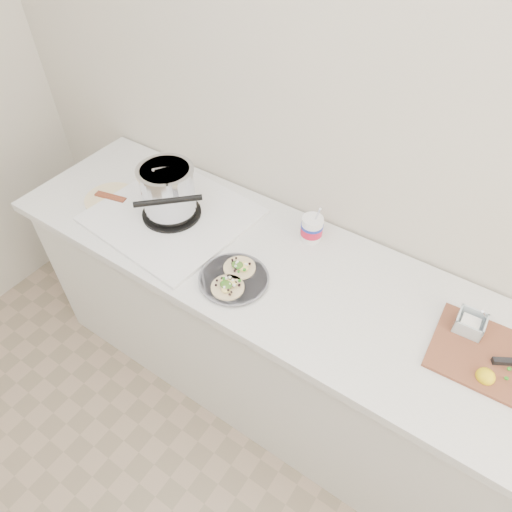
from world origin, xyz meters
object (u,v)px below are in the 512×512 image
Objects in this scene: tub at (313,226)px; stove at (169,199)px; bacon_plate at (111,199)px; cutboard at (499,356)px; taco_plate at (234,277)px.

stove is at bearing -159.01° from tub.
tub is at bearing 18.04° from bacon_plate.
bacon_plate is (-0.30, -0.06, -0.09)m from stove.
bacon_plate is at bearing -161.96° from tub.
stove is 1.55× the size of cutboard.
stove is at bearing 12.33° from bacon_plate.
cutboard reaches higher than bacon_plate.
stove is 0.45m from taco_plate.
bacon_plate is at bearing 173.74° from taco_plate.
cutboard is at bearing 7.63° from stove.
stove is at bearing 179.85° from cutboard.
stove is 2.51× the size of taco_plate.
cutboard is 1.86× the size of bacon_plate.
taco_plate is at bearing -169.84° from cutboard.
cutboard is (0.76, -0.16, -0.05)m from tub.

